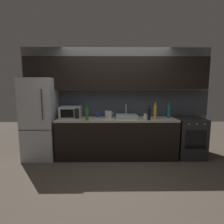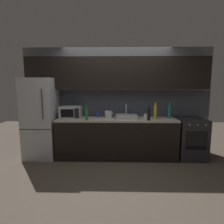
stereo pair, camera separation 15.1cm
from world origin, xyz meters
name	(u,v)px [view 2 (the right image)]	position (x,y,z in m)	size (l,w,h in m)	color
ground_plane	(117,176)	(0.00, 0.00, 0.00)	(10.00, 10.00, 0.00)	#4C4238
back_wall	(117,89)	(0.00, 1.20, 1.55)	(4.39, 0.44, 2.50)	slate
counter_run	(117,138)	(0.00, 0.90, 0.45)	(2.65, 0.60, 0.90)	black
refrigerator	(41,118)	(-1.71, 0.90, 0.89)	(0.68, 0.69, 1.79)	#B7BABF
oven_range	(191,138)	(1.67, 0.90, 0.45)	(0.60, 0.62, 0.90)	#232326
microwave	(71,112)	(-1.03, 0.92, 1.04)	(0.46, 0.35, 0.27)	#A8AAAF
sink_basin	(127,116)	(0.22, 0.93, 0.94)	(0.48, 0.38, 0.30)	#ADAFB5
kettle	(109,114)	(-0.18, 0.95, 0.98)	(0.20, 0.17, 0.19)	#B7BABF
wine_bottle_green	(87,114)	(-0.64, 0.68, 1.04)	(0.06, 0.06, 0.34)	#1E6B2D
wine_bottle_yellow	(155,112)	(0.84, 0.86, 1.05)	(0.06, 0.06, 0.37)	gold
wine_bottle_teal	(169,112)	(1.18, 0.96, 1.04)	(0.07, 0.07, 0.34)	#19666B
wine_bottle_dark	(149,114)	(0.68, 0.68, 1.03)	(0.07, 0.07, 0.31)	black
mug_blue	(98,115)	(-0.44, 1.06, 0.95)	(0.07, 0.07, 0.10)	#234299
mug_white	(146,116)	(0.64, 0.88, 0.95)	(0.08, 0.08, 0.10)	silver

